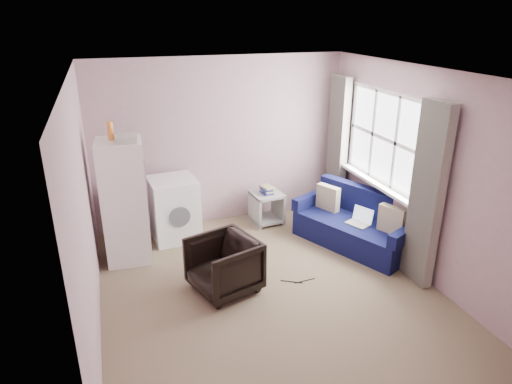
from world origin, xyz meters
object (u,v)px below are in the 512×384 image
at_px(side_table, 267,205).
at_px(sofa, 357,225).
at_px(washing_machine, 174,207).
at_px(armchair, 224,263).
at_px(fridge, 125,201).

xyz_separation_m(side_table, sofa, (0.97, -1.05, -0.01)).
height_order(washing_machine, sofa, washing_machine).
height_order(armchair, sofa, sofa).
xyz_separation_m(armchair, washing_machine, (-0.33, 1.54, 0.11)).
bearing_deg(washing_machine, sofa, -27.69).
bearing_deg(sofa, fridge, 144.40).
height_order(armchair, fridge, fridge).
height_order(washing_machine, side_table, washing_machine).
relative_size(fridge, sofa, 0.99).
xyz_separation_m(fridge, washing_machine, (0.66, 0.42, -0.35)).
xyz_separation_m(fridge, side_table, (2.09, 0.47, -0.54)).
xyz_separation_m(armchair, fridge, (-0.99, 1.12, 0.46)).
relative_size(armchair, side_table, 1.19).
xyz_separation_m(armchair, side_table, (1.10, 1.59, -0.08)).
bearing_deg(sofa, armchair, 169.84).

